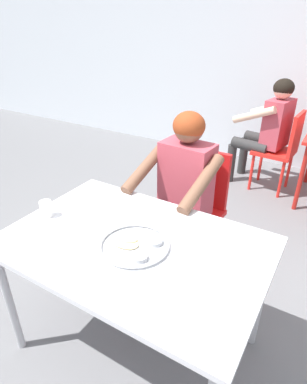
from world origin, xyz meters
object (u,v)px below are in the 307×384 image
(table_foreground, at_px, (134,253))
(chair_red_left, at_px, (283,147))
(drinking_cup, at_px, (46,208))
(diner_foreground, at_px, (179,188))
(thali_tray, at_px, (135,245))
(chair_foreground, at_px, (193,201))
(patron_background, at_px, (268,124))

(table_foreground, height_order, chair_red_left, chair_red_left)
(table_foreground, height_order, drinking_cup, drinking_cup)
(diner_foreground, height_order, chair_red_left, diner_foreground)
(thali_tray, relative_size, diner_foreground, 0.28)
(thali_tray, bearing_deg, chair_foreground, 96.48)
(table_foreground, xyz_separation_m, chair_foreground, (-0.08, 0.88, -0.16))
(thali_tray, xyz_separation_m, chair_foreground, (-0.10, 0.92, -0.24))
(thali_tray, xyz_separation_m, patron_background, (0.02, 2.53, -0.05))
(diner_foreground, xyz_separation_m, chair_red_left, (0.33, 1.79, -0.22))
(table_foreground, xyz_separation_m, thali_tray, (0.03, -0.03, 0.08))
(table_foreground, bearing_deg, drinking_cup, -174.25)
(thali_tray, relative_size, patron_background, 0.28)
(drinking_cup, xyz_separation_m, patron_background, (0.58, 2.55, -0.09))
(thali_tray, bearing_deg, chair_red_left, 85.10)
(diner_foreground, bearing_deg, table_foreground, -82.20)
(thali_tray, distance_m, chair_red_left, 2.50)
(chair_foreground, xyz_separation_m, chair_red_left, (0.32, 1.56, -0.01))
(diner_foreground, distance_m, patron_background, 1.85)
(drinking_cup, bearing_deg, thali_tray, 2.28)
(chair_red_left, distance_m, patron_background, 0.29)
(drinking_cup, relative_size, diner_foreground, 0.08)
(table_foreground, bearing_deg, diner_foreground, 97.80)
(chair_foreground, bearing_deg, chair_red_left, 78.53)
(thali_tray, bearing_deg, table_foreground, 131.48)
(table_foreground, distance_m, thali_tray, 0.09)
(table_foreground, bearing_deg, chair_red_left, 84.38)
(chair_red_left, bearing_deg, drinking_cup, -107.33)
(drinking_cup, relative_size, chair_red_left, 0.10)
(thali_tray, bearing_deg, diner_foreground, 99.73)
(table_foreground, distance_m, diner_foreground, 0.66)
(chair_red_left, height_order, patron_background, patron_background)
(patron_background, bearing_deg, drinking_cup, -102.85)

